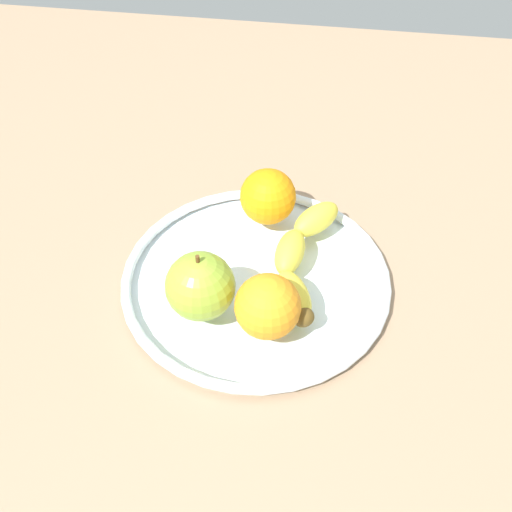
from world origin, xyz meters
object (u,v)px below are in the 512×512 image
object	(u,v)px
apple	(200,286)
orange_back_left	(267,196)
banana	(300,257)
orange_back_right	(268,306)
fruit_bowl	(256,279)

from	to	relation	value
apple	orange_back_left	world-z (taller)	apple
banana	orange_back_right	xyz separation A→B (cm)	(9.49, -2.57, 1.85)
banana	apple	size ratio (longest dim) A/B	2.48
banana	orange_back_right	size ratio (longest dim) A/B	2.96
apple	orange_back_left	size ratio (longest dim) A/B	1.20
fruit_bowl	banana	distance (cm)	5.89
apple	fruit_bowl	bearing A→B (deg)	140.02
banana	orange_back_left	distance (cm)	9.59
apple	orange_back_right	xyz separation A→B (cm)	(1.46, 7.45, -0.28)
banana	apple	distance (cm)	13.01
banana	fruit_bowl	bearing A→B (deg)	-61.68
fruit_bowl	banana	world-z (taller)	banana
apple	orange_back_right	bearing A→B (deg)	78.89
banana	orange_back_right	distance (cm)	10.00
fruit_bowl	orange_back_left	size ratio (longest dim) A/B	4.50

